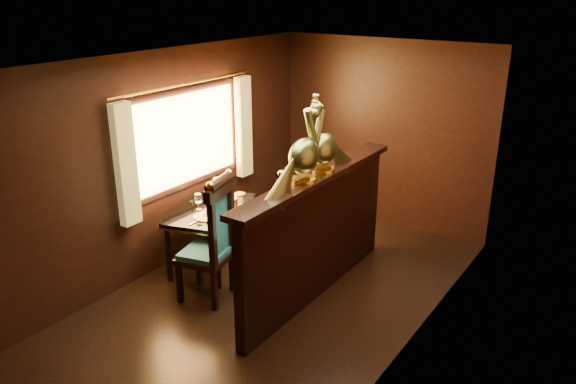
% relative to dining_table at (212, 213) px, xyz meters
% --- Properties ---
extents(ground, '(5.00, 5.00, 0.00)m').
position_rel_dining_table_xyz_m(ground, '(1.06, -0.21, -0.64)').
color(ground, black).
rests_on(ground, ground).
extents(room_shell, '(3.04, 5.04, 2.52)m').
position_rel_dining_table_xyz_m(room_shell, '(0.97, -0.19, 0.94)').
color(room_shell, black).
rests_on(room_shell, ground).
extents(partition, '(0.26, 2.70, 1.36)m').
position_rel_dining_table_xyz_m(partition, '(1.38, 0.09, 0.07)').
color(partition, black).
rests_on(partition, ground).
extents(dining_table, '(1.06, 1.37, 0.91)m').
position_rel_dining_table_xyz_m(dining_table, '(0.00, 0.00, 0.00)').
color(dining_table, black).
rests_on(dining_table, ground).
extents(chair_left, '(0.61, 0.63, 1.40)m').
position_rel_dining_table_xyz_m(chair_left, '(0.58, -0.59, 0.09)').
color(chair_left, black).
rests_on(chair_left, ground).
extents(chair_right, '(0.63, 0.65, 1.43)m').
position_rel_dining_table_xyz_m(chair_right, '(0.99, -0.01, 0.10)').
color(chair_right, black).
rests_on(chair_right, ground).
extents(peacock_left, '(0.26, 0.69, 0.82)m').
position_rel_dining_table_xyz_m(peacock_left, '(1.38, -0.18, 1.13)').
color(peacock_left, '#194D36').
rests_on(peacock_left, partition).
extents(peacock_right, '(0.24, 0.64, 0.76)m').
position_rel_dining_table_xyz_m(peacock_right, '(1.38, 0.19, 1.10)').
color(peacock_right, '#194D36').
rests_on(peacock_right, partition).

